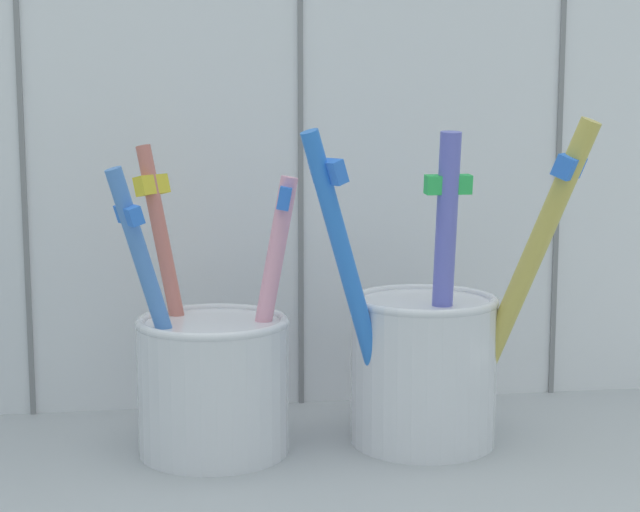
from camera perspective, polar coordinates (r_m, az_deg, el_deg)
The scene contains 4 objects.
counter_slab at distance 53.04cm, azimuth 0.45°, elevation -12.62°, with size 64.00×22.00×2.00cm, color #9EA3A8.
tile_wall_back at distance 61.45cm, azimuth -1.24°, elevation 10.71°, with size 64.00×2.20×45.00cm.
toothbrush_cup_left at distance 53.68cm, azimuth -6.05°, elevation -6.72°, with size 9.80×8.07×16.04cm.
toothbrush_cup_right at distance 54.87cm, azimuth 5.99°, elevation -5.72°, with size 15.12×8.94×17.54cm.
Camera 1 is at (-7.44, -48.95, 20.01)cm, focal length 56.98 mm.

